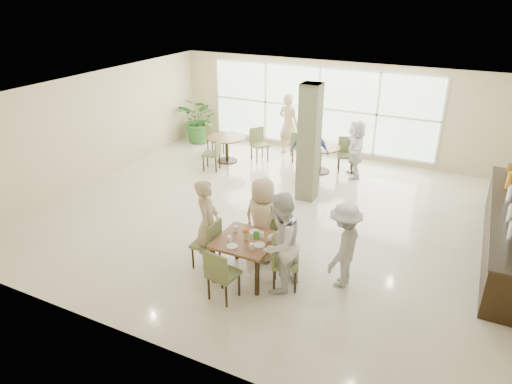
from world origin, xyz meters
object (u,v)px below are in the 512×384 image
at_px(round_table_left, 227,143).
at_px(round_table_right, 320,152).
at_px(adult_b, 356,149).
at_px(teen_far, 262,220).
at_px(teen_standing, 344,245).
at_px(main_table, 246,244).
at_px(adult_standing, 288,124).
at_px(teen_left, 208,223).
at_px(teen_right, 280,243).
at_px(buffet_counter, 506,228).
at_px(potted_plant, 200,120).
at_px(adult_a, 309,152).

relative_size(round_table_left, round_table_right, 1.02).
bearing_deg(round_table_right, adult_b, 5.24).
relative_size(teen_far, teen_standing, 1.06).
bearing_deg(main_table, teen_standing, 17.97).
bearing_deg(adult_standing, teen_left, 112.66).
bearing_deg(adult_standing, teen_standing, 134.10).
bearing_deg(round_table_right, teen_left, -93.72).
height_order(main_table, adult_b, adult_b).
bearing_deg(teen_right, teen_left, -87.55).
distance_m(main_table, adult_b, 5.45).
distance_m(round_table_right, teen_left, 5.31).
bearing_deg(round_table_left, teen_left, -64.02).
height_order(adult_b, adult_standing, adult_standing).
xyz_separation_m(round_table_left, adult_b, (3.67, 0.51, 0.21)).
distance_m(buffet_counter, teen_far, 4.68).
distance_m(round_table_left, potted_plant, 2.02).
relative_size(buffet_counter, teen_standing, 3.03).
xyz_separation_m(teen_right, teen_standing, (0.92, 0.59, -0.12)).
relative_size(round_table_left, teen_left, 0.65).
xyz_separation_m(teen_right, adult_standing, (-2.48, 6.36, 0.04)).
height_order(main_table, teen_standing, teen_standing).
bearing_deg(teen_standing, teen_left, -73.10).
height_order(main_table, buffet_counter, buffet_counter).
relative_size(main_table, adult_standing, 0.53).
height_order(round_table_left, teen_standing, teen_standing).
bearing_deg(main_table, adult_a, 96.01).
xyz_separation_m(teen_standing, adult_a, (-2.06, 3.92, 0.08)).
height_order(buffet_counter, adult_b, buffet_counter).
bearing_deg(adult_b, main_table, -27.49).
bearing_deg(teen_far, round_table_left, -44.16).
relative_size(round_table_right, adult_a, 0.63).
distance_m(teen_left, teen_far, 1.02).
height_order(round_table_right, adult_standing, adult_standing).
distance_m(main_table, round_table_left, 5.85).
xyz_separation_m(teen_far, teen_right, (0.67, -0.74, 0.07)).
distance_m(teen_right, adult_a, 4.66).
height_order(round_table_right, potted_plant, potted_plant).
bearing_deg(adult_a, adult_standing, 116.84).
bearing_deg(teen_far, main_table, 99.04).
relative_size(round_table_right, buffet_counter, 0.23).
bearing_deg(potted_plant, teen_right, -48.21).
xyz_separation_m(teen_standing, adult_b, (-1.11, 4.91, 0.01)).
distance_m(teen_standing, adult_standing, 6.70).
distance_m(potted_plant, adult_b, 5.35).
height_order(adult_a, adult_b, adult_a).
bearing_deg(round_table_left, potted_plant, 144.82).
bearing_deg(adult_b, teen_standing, -9.64).
relative_size(teen_far, adult_a, 0.96).
relative_size(teen_left, teen_right, 0.95).
distance_m(teen_far, teen_right, 1.00).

